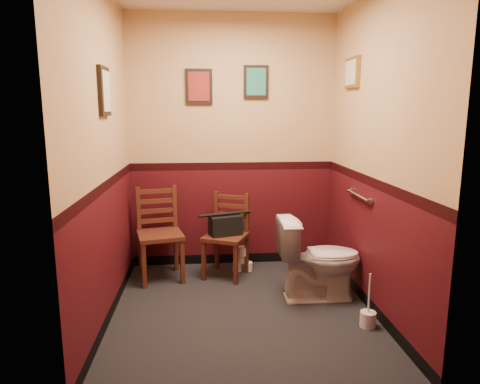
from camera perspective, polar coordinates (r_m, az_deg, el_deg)
name	(u,v)px	position (r m, az deg, el deg)	size (l,w,h in m)	color
floor	(242,311)	(3.83, 0.33, -15.60)	(2.20, 2.40, 0.00)	black
wall_back	(232,144)	(4.64, -1.02, 6.44)	(2.20, 2.70, 0.00)	#3E0C11
wall_front	(264,178)	(2.26, 3.16, 1.90)	(2.20, 2.70, 0.00)	#3E0C11
wall_left	(103,156)	(3.52, -17.82, 4.56)	(2.40, 2.70, 0.00)	#3E0C11
wall_right	(375,154)	(3.71, 17.58, 4.87)	(2.40, 2.70, 0.00)	#3E0C11
grab_bar	(358,196)	(3.99, 15.49, -0.46)	(0.05, 0.56, 0.06)	silver
framed_print_back_a	(199,86)	(4.60, -5.51, 13.83)	(0.28, 0.04, 0.36)	black
framed_print_back_b	(256,82)	(4.64, 2.16, 14.46)	(0.26, 0.04, 0.34)	black
framed_print_left	(105,91)	(3.60, -17.61, 12.67)	(0.04, 0.30, 0.38)	black
framed_print_right	(352,73)	(4.27, 14.71, 15.14)	(0.04, 0.34, 0.28)	olive
toilet	(319,259)	(4.00, 10.49, -8.79)	(0.42, 0.76, 0.74)	white
toilet_brush	(368,318)	(3.70, 16.69, -15.81)	(0.12, 0.12, 0.45)	silver
chair_left	(160,234)	(4.45, -10.68, -5.49)	(0.52, 0.52, 0.93)	#512618
chair_right	(227,235)	(4.45, -1.75, -5.82)	(0.53, 0.53, 0.86)	#512618
handbag	(226,225)	(4.38, -1.94, -4.44)	(0.36, 0.25, 0.24)	black
tp_stack	(243,261)	(4.65, 0.37, -9.14)	(0.21, 0.13, 0.28)	silver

